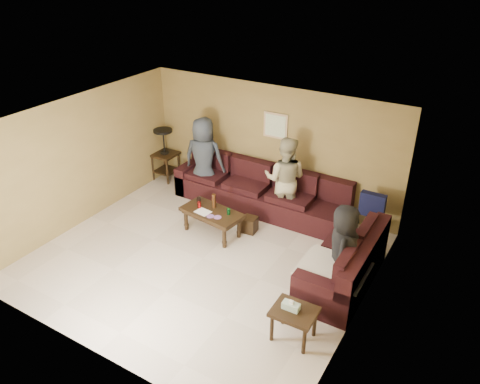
% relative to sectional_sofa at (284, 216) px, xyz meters
% --- Properties ---
extents(room, '(5.60, 5.50, 2.50)m').
position_rel_sectional_sofa_xyz_m(room, '(-0.81, -1.52, 1.34)').
color(room, beige).
rests_on(room, ground).
extents(sectional_sofa, '(4.65, 2.90, 0.97)m').
position_rel_sectional_sofa_xyz_m(sectional_sofa, '(0.00, 0.00, 0.00)').
color(sectional_sofa, black).
rests_on(sectional_sofa, ground).
extents(coffee_table, '(1.24, 0.73, 0.77)m').
position_rel_sectional_sofa_xyz_m(coffee_table, '(-1.12, -0.76, 0.09)').
color(coffee_table, black).
rests_on(coffee_table, ground).
extents(end_table_left, '(0.53, 0.53, 1.21)m').
position_rel_sectional_sofa_xyz_m(end_table_left, '(-3.35, 0.64, 0.31)').
color(end_table_left, black).
rests_on(end_table_left, ground).
extents(side_table_right, '(0.61, 0.50, 0.64)m').
position_rel_sectional_sofa_xyz_m(side_table_right, '(1.33, -2.41, 0.10)').
color(side_table_right, black).
rests_on(side_table_right, ground).
extents(waste_bin, '(0.28, 0.28, 0.31)m').
position_rel_sectional_sofa_xyz_m(waste_bin, '(-0.54, -0.34, -0.17)').
color(waste_bin, black).
rests_on(waste_bin, ground).
extents(wall_art, '(0.52, 0.04, 0.52)m').
position_rel_sectional_sofa_xyz_m(wall_art, '(-0.71, 0.96, 1.37)').
color(wall_art, tan).
rests_on(wall_art, ground).
extents(person_left, '(0.98, 0.77, 1.78)m').
position_rel_sectional_sofa_xyz_m(person_left, '(-2.08, 0.40, 0.57)').
color(person_left, '#303742').
rests_on(person_left, ground).
extents(person_middle, '(0.97, 0.83, 1.72)m').
position_rel_sectional_sofa_xyz_m(person_middle, '(-0.22, 0.45, 0.54)').
color(person_middle, '#B8AF88').
rests_on(person_middle, ground).
extents(person_right, '(0.64, 0.83, 1.51)m').
position_rel_sectional_sofa_xyz_m(person_right, '(1.51, -1.07, 0.43)').
color(person_right, black).
rests_on(person_right, ground).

